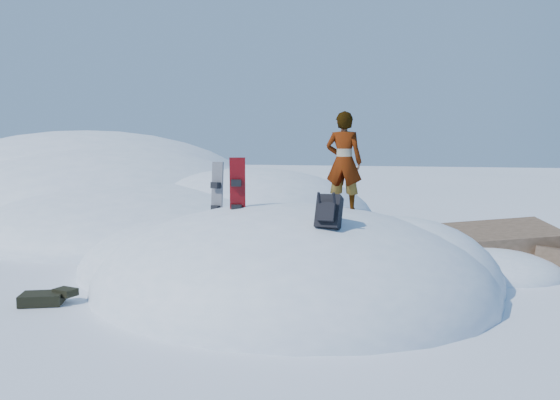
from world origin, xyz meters
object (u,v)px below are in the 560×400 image
(snowboard_red, at_px, (237,198))
(snowboard_dark, at_px, (217,200))
(backpack, at_px, (329,212))
(person, at_px, (344,162))

(snowboard_red, relative_size, snowboard_dark, 1.00)
(snowboard_red, height_order, backpack, snowboard_red)
(snowboard_red, xyz_separation_m, backpack, (1.76, -0.81, -0.08))
(snowboard_dark, bearing_deg, backpack, -11.43)
(snowboard_red, bearing_deg, backpack, -44.36)
(snowboard_red, relative_size, person, 0.83)
(backpack, bearing_deg, person, 95.33)
(snowboard_red, distance_m, backpack, 1.94)
(snowboard_red, bearing_deg, snowboard_dark, 115.85)
(snowboard_dark, bearing_deg, person, 21.53)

